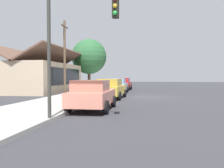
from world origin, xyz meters
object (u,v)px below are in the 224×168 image
at_px(traffic_light_main, 75,31).
at_px(fire_hydrant_red, 105,89).
at_px(car_mustard, 111,88).
at_px(car_coral, 92,95).
at_px(utility_pole_wooden, 65,56).
at_px(car_skyblue, 118,86).
at_px(car_cherry, 123,84).
at_px(shade_tree, 89,57).

relative_size(traffic_light_main, fire_hydrant_red, 7.32).
bearing_deg(car_mustard, car_coral, -176.83).
bearing_deg(traffic_light_main, utility_pole_wooden, 20.75).
relative_size(car_coral, fire_hydrant_red, 6.14).
distance_m(car_mustard, car_skyblue, 5.95).
relative_size(car_coral, car_mustard, 0.91).
xyz_separation_m(car_coral, traffic_light_main, (-3.44, -0.12, 2.68)).
distance_m(car_coral, car_cherry, 18.89).
bearing_deg(fire_hydrant_red, car_cherry, -12.11).
bearing_deg(fire_hydrant_red, car_skyblue, -87.36).
height_order(car_cherry, shade_tree, shade_tree).
bearing_deg(fire_hydrant_red, car_mustard, -165.57).
relative_size(car_skyblue, shade_tree, 0.62).
height_order(car_skyblue, shade_tree, shade_tree).
height_order(traffic_light_main, utility_pole_wooden, utility_pole_wooden).
xyz_separation_m(car_mustard, traffic_light_main, (-10.20, -0.14, 2.68)).
relative_size(car_skyblue, car_cherry, 0.95).
bearing_deg(utility_pole_wooden, car_mustard, -130.67).
height_order(traffic_light_main, fire_hydrant_red, traffic_light_main).
bearing_deg(traffic_light_main, car_skyblue, 1.04).
xyz_separation_m(traffic_light_main, utility_pole_wooden, (14.94, 5.66, 0.44)).
relative_size(car_mustard, car_cherry, 1.00).
relative_size(car_coral, traffic_light_main, 0.84).
relative_size(car_mustard, traffic_light_main, 0.92).
height_order(car_coral, car_cherry, same).
bearing_deg(traffic_light_main, fire_hydrant_red, 5.89).
height_order(car_skyblue, fire_hydrant_red, car_skyblue).
xyz_separation_m(car_coral, car_skyblue, (12.71, 0.17, -0.00)).
bearing_deg(car_mustard, utility_pole_wooden, 52.32).
bearing_deg(car_mustard, traffic_light_main, -176.19).
bearing_deg(fire_hydrant_red, car_coral, -173.08).
xyz_separation_m(car_mustard, shade_tree, (15.99, 5.67, 3.90)).
height_order(shade_tree, traffic_light_main, shade_tree).
bearing_deg(fire_hydrant_red, utility_pole_wooden, 105.99).
height_order(car_coral, car_skyblue, same).
relative_size(utility_pole_wooden, fire_hydrant_red, 10.56).
bearing_deg(car_skyblue, car_cherry, 0.45).
bearing_deg(car_cherry, car_mustard, -177.50).
relative_size(car_coral, car_skyblue, 0.96).
bearing_deg(car_coral, car_skyblue, 0.61).
bearing_deg(traffic_light_main, car_mustard, 0.81).
bearing_deg(shade_tree, utility_pole_wooden, -179.23).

